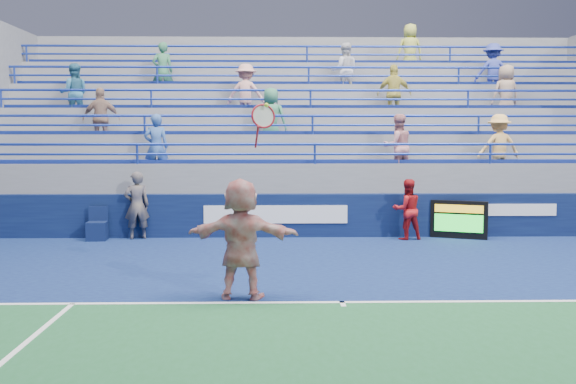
{
  "coord_description": "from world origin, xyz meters",
  "views": [
    {
      "loc": [
        -1.04,
        -9.61,
        2.56
      ],
      "look_at": [
        -0.77,
        2.5,
        1.5
      ],
      "focal_mm": 40.0,
      "sensor_mm": 36.0,
      "label": 1
    }
  ],
  "objects_px": {
    "serve_speed_board": "(459,220)",
    "line_judge": "(137,206)",
    "judge_chair": "(97,230)",
    "ball_girl": "(407,210)",
    "tennis_player": "(241,239)"
  },
  "relations": [
    {
      "from": "serve_speed_board",
      "to": "line_judge",
      "type": "bearing_deg",
      "value": 179.28
    },
    {
      "from": "judge_chair",
      "to": "ball_girl",
      "type": "xyz_separation_m",
      "value": [
        7.61,
        -0.03,
        0.48
      ]
    },
    {
      "from": "line_judge",
      "to": "ball_girl",
      "type": "relative_size",
      "value": 1.13
    },
    {
      "from": "judge_chair",
      "to": "ball_girl",
      "type": "height_order",
      "value": "ball_girl"
    },
    {
      "from": "tennis_player",
      "to": "ball_girl",
      "type": "relative_size",
      "value": 2.04
    },
    {
      "from": "judge_chair",
      "to": "ball_girl",
      "type": "bearing_deg",
      "value": -0.24
    },
    {
      "from": "tennis_player",
      "to": "line_judge",
      "type": "distance_m",
      "value": 6.56
    },
    {
      "from": "judge_chair",
      "to": "tennis_player",
      "type": "relative_size",
      "value": 0.27
    },
    {
      "from": "serve_speed_board",
      "to": "ball_girl",
      "type": "relative_size",
      "value": 0.89
    },
    {
      "from": "judge_chair",
      "to": "tennis_player",
      "type": "height_order",
      "value": "tennis_player"
    },
    {
      "from": "serve_speed_board",
      "to": "judge_chair",
      "type": "bearing_deg",
      "value": -179.54
    },
    {
      "from": "ball_girl",
      "to": "serve_speed_board",
      "type": "bearing_deg",
      "value": 174.81
    },
    {
      "from": "judge_chair",
      "to": "ball_girl",
      "type": "relative_size",
      "value": 0.55
    },
    {
      "from": "serve_speed_board",
      "to": "ball_girl",
      "type": "height_order",
      "value": "ball_girl"
    },
    {
      "from": "serve_speed_board",
      "to": "judge_chair",
      "type": "xyz_separation_m",
      "value": [
        -8.94,
        -0.07,
        -0.21
      ]
    }
  ]
}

